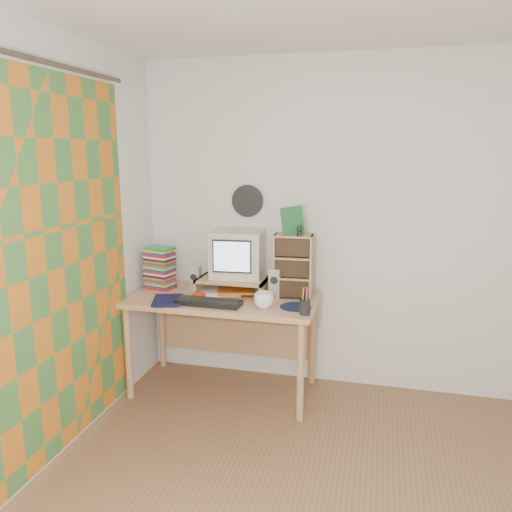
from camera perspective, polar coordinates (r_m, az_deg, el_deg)
The scene contains 19 objects.
back_wall at distance 3.80m, azimuth 12.78°, elevation 3.14°, with size 3.50×3.50×0.00m, color silver.
curtain at distance 3.14m, azimuth -21.08°, elevation -1.10°, with size 2.20×2.20×0.00m, color orange.
wall_disc at distance 3.89m, azimuth -0.99°, elevation 6.31°, with size 0.25×0.25×0.02m, color black.
desk at distance 3.82m, azimuth -3.53°, elevation -6.33°, with size 1.40×0.70×0.75m.
monitor_riser at distance 3.78m, azimuth -2.68°, elevation -2.93°, with size 0.52×0.30×0.12m.
crt_monitor at distance 3.77m, azimuth -2.16°, elevation 0.21°, with size 0.37×0.37×0.35m, color beige.
speaker_left at distance 3.85m, azimuth -6.93°, elevation -2.67°, with size 0.07×0.07×0.20m, color #BCBBC1.
speaker_right at distance 3.67m, azimuth 2.22°, elevation -3.12°, with size 0.08×0.08×0.22m, color #BCBBC1.
keyboard at distance 3.54m, azimuth -5.47°, elevation -5.31°, with size 0.47×0.16×0.03m, color black.
dvd_stack at distance 3.98m, azimuth -10.97°, elevation -1.56°, with size 0.21×0.15×0.30m, color brown, non-canonical shape.
cd_rack at distance 3.66m, azimuth 4.25°, elevation -1.19°, with size 0.28×0.15×0.47m, color tan.
mug at distance 3.45m, azimuth 0.90°, elevation -5.09°, with size 0.14×0.14×0.11m, color white.
diary at distance 3.66m, azimuth -11.69°, elevation -4.82°, with size 0.25×0.19×0.05m, color #0E1036.
mousepad at distance 3.49m, azimuth 4.55°, elevation -5.81°, with size 0.22×0.22×0.00m, color #0F1933.
pen_cup at distance 3.32m, azimuth 5.62°, elevation -5.49°, with size 0.07×0.07×0.14m, color black, non-canonical shape.
papers at distance 3.80m, azimuth -3.41°, elevation -4.00°, with size 0.31×0.23×0.04m, color silver, non-canonical shape.
red_box at distance 3.68m, azimuth -6.57°, elevation -4.57°, with size 0.09×0.05×0.04m, color red.
game_box at distance 3.60m, azimuth 4.18°, elevation 4.02°, with size 0.16×0.03×0.20m, color #1A5B2D.
webcam at distance 3.56m, azimuth 5.00°, elevation 2.90°, with size 0.05×0.05×0.08m, color black, non-canonical shape.
Camera 1 is at (0.08, -2.01, 1.82)m, focal length 35.00 mm.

